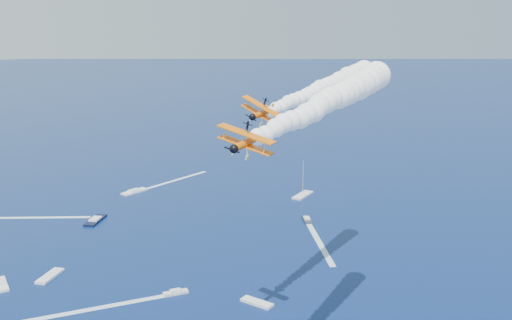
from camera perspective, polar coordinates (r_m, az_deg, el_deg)
biplane_lead at (r=120.42m, az=0.60°, el=4.43°), size 12.01×13.36×9.46m
biplane_trail at (r=81.75m, az=-0.88°, el=1.65°), size 10.75×11.84×7.31m
smoke_trail_lead at (r=144.29m, az=6.36°, el=6.72°), size 57.24×45.54×10.08m
smoke_trail_trail at (r=105.80m, az=6.82°, el=5.47°), size 57.34×47.88×10.08m
spectator_boats at (r=188.03m, az=-17.64°, el=-10.10°), size 239.13×179.61×0.70m
boat_wakes at (r=218.17m, az=-9.18°, el=-6.35°), size 110.29×121.38×0.04m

